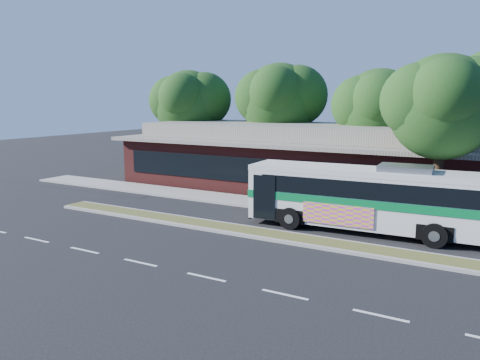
{
  "coord_description": "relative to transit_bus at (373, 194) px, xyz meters",
  "views": [
    {
      "loc": [
        8.68,
        -17.91,
        6.1
      ],
      "look_at": [
        -3.17,
        2.98,
        2.0
      ],
      "focal_mm": 35.0,
      "sensor_mm": 36.0,
      "label": 1
    }
  ],
  "objects": [
    {
      "name": "transit_bus",
      "position": [
        0.0,
        0.0,
        0.0
      ],
      "size": [
        11.68,
        3.13,
        3.25
      ],
      "rotation": [
        0.0,
        0.0,
        0.05
      ],
      "color": "silver",
      "rests_on": "ground"
    },
    {
      "name": "parking_lot",
      "position": [
        -21.58,
        6.44,
        -1.8
      ],
      "size": [
        14.0,
        12.0,
        0.01
      ],
      "primitive_type": "cube",
      "color": "black",
      "rests_on": "ground"
    },
    {
      "name": "ground",
      "position": [
        -3.58,
        -3.56,
        -1.81
      ],
      "size": [
        120.0,
        120.0,
        0.0
      ],
      "primitive_type": "plane",
      "color": "black",
      "rests_on": "ground"
    },
    {
      "name": "median_strip",
      "position": [
        -3.58,
        -2.96,
        -1.73
      ],
      "size": [
        26.0,
        1.1,
        0.15
      ],
      "primitive_type": "cube",
      "color": "#474C20",
      "rests_on": "ground"
    },
    {
      "name": "sidewalk",
      "position": [
        -3.58,
        2.84,
        -1.75
      ],
      "size": [
        44.0,
        2.6,
        0.12
      ],
      "primitive_type": "cube",
      "color": "gray",
      "rests_on": "ground"
    },
    {
      "name": "tree_bg_c",
      "position": [
        -2.17,
        11.57,
        3.79
      ],
      "size": [
        6.24,
        5.6,
        8.26
      ],
      "color": "black",
      "rests_on": "ground"
    },
    {
      "name": "tree_bg_a",
      "position": [
        -18.16,
        11.58,
        4.06
      ],
      "size": [
        6.47,
        5.8,
        8.63
      ],
      "color": "black",
      "rests_on": "ground"
    },
    {
      "name": "sedan",
      "position": [
        -14.54,
        6.08,
        -1.09
      ],
      "size": [
        5.15,
        2.56,
        1.44
      ],
      "primitive_type": "imported",
      "rotation": [
        0.0,
        0.0,
        1.46
      ],
      "color": "silver",
      "rests_on": "ground"
    },
    {
      "name": "sidewalk_tree",
      "position": [
        2.78,
        2.76,
        4.08
      ],
      "size": [
        5.56,
        4.99,
        8.27
      ],
      "color": "black",
      "rests_on": "ground"
    },
    {
      "name": "plaza_building",
      "position": [
        -3.58,
        9.43,
        0.32
      ],
      "size": [
        33.2,
        11.2,
        4.45
      ],
      "color": "#581D1B",
      "rests_on": "ground"
    },
    {
      "name": "tree_bg_b",
      "position": [
        -10.14,
        12.58,
        4.34
      ],
      "size": [
        6.69,
        6.0,
        9.0
      ],
      "color": "black",
      "rests_on": "ground"
    }
  ]
}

